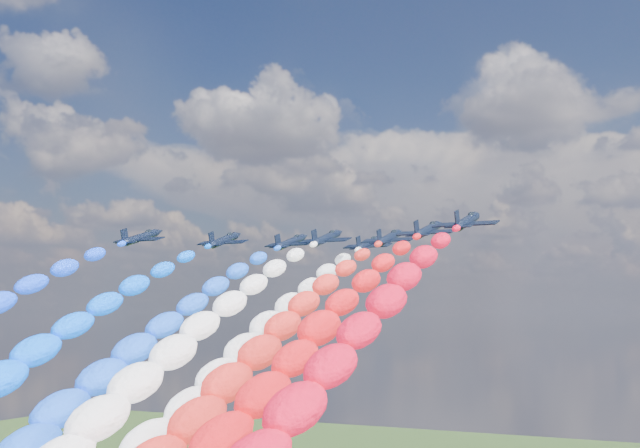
% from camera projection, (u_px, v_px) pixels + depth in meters
% --- Properties ---
extents(jet_0, '(9.77, 13.35, 6.34)m').
position_uv_depth(jet_0, '(141.00, 237.00, 156.98)').
color(jet_0, black).
extents(jet_1, '(10.30, 13.73, 6.34)m').
position_uv_depth(jet_1, '(224.00, 240.00, 163.04)').
color(jet_1, black).
extents(trail_1, '(6.54, 97.65, 51.09)m').
position_uv_depth(trail_1, '(17.00, 388.00, 115.28)').
color(trail_1, '#0458FD').
extents(jet_2, '(10.56, 13.91, 6.34)m').
position_uv_depth(jet_2, '(291.00, 242.00, 167.48)').
color(jet_2, black).
extents(trail_2, '(6.54, 97.65, 51.09)m').
position_uv_depth(trail_2, '(118.00, 385.00, 119.71)').
color(trail_2, blue).
extents(jet_3, '(10.19, 13.65, 6.34)m').
position_uv_depth(jet_3, '(326.00, 238.00, 158.38)').
color(jet_3, black).
extents(trail_3, '(6.54, 97.65, 51.09)m').
position_uv_depth(trail_3, '(155.00, 391.00, 110.62)').
color(trail_3, white).
extents(jet_4, '(10.24, 13.68, 6.34)m').
position_uv_depth(jet_4, '(369.00, 244.00, 171.52)').
color(jet_4, black).
extents(trail_4, '(6.54, 97.65, 51.09)m').
position_uv_depth(trail_4, '(231.00, 383.00, 123.76)').
color(trail_4, white).
extents(jet_5, '(9.88, 13.43, 6.34)m').
position_uv_depth(jet_5, '(389.00, 238.00, 157.61)').
color(jet_5, black).
extents(trail_5, '(6.54, 97.65, 51.09)m').
position_uv_depth(trail_5, '(243.00, 392.00, 109.85)').
color(trail_5, red).
extents(jet_6, '(10.45, 13.83, 6.34)m').
position_uv_depth(jet_6, '(428.00, 230.00, 142.66)').
color(jet_6, black).
extents(trail_6, '(6.54, 97.65, 51.09)m').
position_uv_depth(trail_6, '(278.00, 404.00, 94.90)').
color(trail_6, red).
extents(jet_7, '(9.91, 13.45, 6.34)m').
position_uv_depth(jet_7, '(467.00, 221.00, 128.95)').
color(jet_7, black).
extents(trail_7, '(6.54, 97.65, 51.09)m').
position_uv_depth(trail_7, '(315.00, 420.00, 81.18)').
color(trail_7, red).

